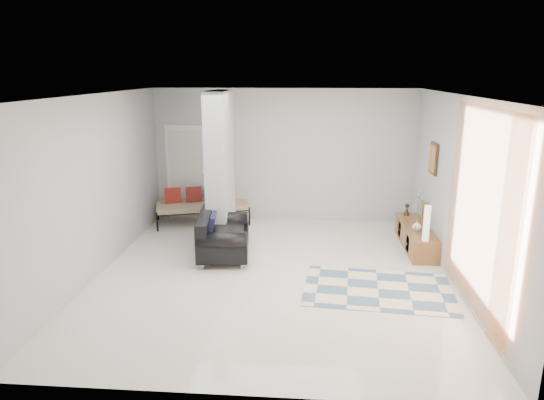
{
  "coord_description": "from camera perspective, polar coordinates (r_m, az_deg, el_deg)",
  "views": [
    {
      "loc": [
        0.55,
        -7.13,
        3.13
      ],
      "look_at": [
        -0.06,
        0.6,
        1.07
      ],
      "focal_mm": 32.0,
      "sensor_mm": 36.0,
      "label": 1
    }
  ],
  "objects": [
    {
      "name": "vase",
      "position": [
        8.97,
        16.67,
        -2.89
      ],
      "size": [
        0.16,
        0.16,
        0.17
      ],
      "primitive_type": "imported",
      "rotation": [
        0.0,
        0.0,
        0.01
      ],
      "color": "white",
      "rests_on": "media_console"
    },
    {
      "name": "hallway_door",
      "position": [
        10.64,
        -10.03,
        3.23
      ],
      "size": [
        0.85,
        0.06,
        2.04
      ],
      "primitive_type": "cube",
      "color": "white",
      "rests_on": "floor"
    },
    {
      "name": "cylinder_lamp",
      "position": [
        8.4,
        17.73,
        -2.63
      ],
      "size": [
        0.11,
        0.11,
        0.6
      ],
      "primitive_type": "cylinder",
      "color": "silver",
      "rests_on": "media_console"
    },
    {
      "name": "wall_art",
      "position": [
        8.98,
        18.48,
        4.65
      ],
      "size": [
        0.04,
        0.45,
        0.55
      ],
      "primitive_type": "cube",
      "color": "#3F2911",
      "rests_on": "wall_right"
    },
    {
      "name": "wall_right",
      "position": [
        7.66,
        21.07,
        0.84
      ],
      "size": [
        0.0,
        6.0,
        6.0
      ],
      "primitive_type": "plane",
      "rotation": [
        1.57,
        0.0,
        -1.57
      ],
      "color": "#B8BBBD",
      "rests_on": "ground"
    },
    {
      "name": "loveseat",
      "position": [
        8.49,
        -6.06,
        -4.21
      ],
      "size": [
        0.98,
        1.51,
        0.76
      ],
      "rotation": [
        0.0,
        0.0,
        0.11
      ],
      "color": "silver",
      "rests_on": "floor"
    },
    {
      "name": "ceiling",
      "position": [
        7.16,
        0.09,
        12.27
      ],
      "size": [
        6.0,
        6.0,
        0.0
      ],
      "primitive_type": "plane",
      "rotation": [
        3.14,
        0.0,
        0.0
      ],
      "color": "white",
      "rests_on": "wall_back"
    },
    {
      "name": "daybed",
      "position": [
        10.36,
        -8.33,
        -0.47
      ],
      "size": [
        2.06,
        1.31,
        0.77
      ],
      "rotation": [
        0.0,
        0.0,
        0.29
      ],
      "color": "black",
      "rests_on": "floor"
    },
    {
      "name": "area_rug",
      "position": [
        7.46,
        12.36,
        -10.2
      ],
      "size": [
        2.28,
        1.63,
        0.01
      ],
      "primitive_type": "cube",
      "rotation": [
        0.0,
        0.0,
        -0.09
      ],
      "color": "beige",
      "rests_on": "floor"
    },
    {
      "name": "wall_front",
      "position": [
        4.51,
        -2.89,
        -7.66
      ],
      "size": [
        6.0,
        0.0,
        6.0
      ],
      "primitive_type": "plane",
      "rotation": [
        -1.57,
        0.0,
        0.0
      ],
      "color": "#B8BBBD",
      "rests_on": "ground"
    },
    {
      "name": "floor",
      "position": [
        7.8,
        0.08,
        -8.74
      ],
      "size": [
        6.0,
        6.0,
        0.0
      ],
      "primitive_type": "plane",
      "color": "white",
      "rests_on": "ground"
    },
    {
      "name": "wall_back",
      "position": [
        10.29,
        1.38,
        5.21
      ],
      "size": [
        6.0,
        0.0,
        6.0
      ],
      "primitive_type": "plane",
      "rotation": [
        1.57,
        0.0,
        0.0
      ],
      "color": "#B8BBBD",
      "rests_on": "ground"
    },
    {
      "name": "wall_left",
      "position": [
        8.04,
        -19.86,
        1.59
      ],
      "size": [
        0.0,
        6.0,
        6.0
      ],
      "primitive_type": "plane",
      "rotation": [
        1.57,
        0.0,
        1.57
      ],
      "color": "#B8BBBD",
      "rests_on": "ground"
    },
    {
      "name": "curtain",
      "position": [
        6.56,
        23.19,
        -1.16
      ],
      "size": [
        0.0,
        2.55,
        2.55
      ],
      "primitive_type": "plane",
      "rotation": [
        1.57,
        0.0,
        1.57
      ],
      "color": "orange",
      "rests_on": "wall_right"
    },
    {
      "name": "bronze_figurine",
      "position": [
        9.84,
        15.59,
        -1.08
      ],
      "size": [
        0.12,
        0.12,
        0.23
      ],
      "primitive_type": null,
      "rotation": [
        0.0,
        0.0,
        0.02
      ],
      "color": "#311E15",
      "rests_on": "media_console"
    },
    {
      "name": "media_console",
      "position": [
        9.29,
        16.55,
        -4.1
      ],
      "size": [
        0.45,
        1.81,
        0.8
      ],
      "color": "brown",
      "rests_on": "floor"
    },
    {
      "name": "partition_column",
      "position": [
        9.05,
        -6.11,
        3.79
      ],
      "size": [
        0.35,
        1.2,
        2.8
      ],
      "primitive_type": "cube",
      "color": "#A5A9AC",
      "rests_on": "floor"
    }
  ]
}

